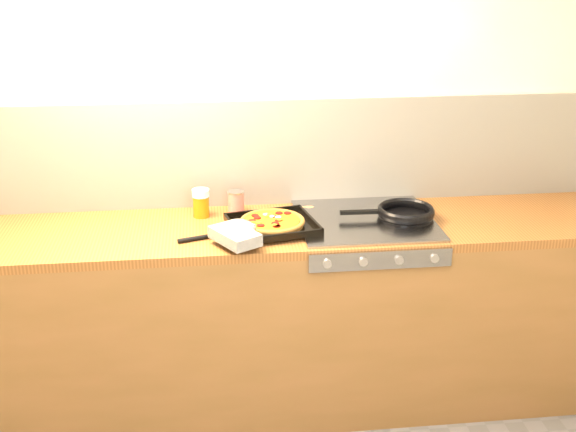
{
  "coord_description": "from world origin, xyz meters",
  "views": [
    {
      "loc": [
        -0.24,
        -1.84,
        2.07
      ],
      "look_at": [
        0.1,
        1.08,
        0.95
      ],
      "focal_mm": 45.0,
      "sensor_mm": 36.0,
      "label": 1
    }
  ],
  "objects": [
    {
      "name": "juice_glass",
      "position": [
        -0.28,
        1.25,
        0.97
      ],
      "size": [
        0.09,
        0.09,
        0.13
      ],
      "color": "orange",
      "rests_on": "counter_run"
    },
    {
      "name": "black_spatula",
      "position": [
        -0.23,
        0.99,
        0.91
      ],
      "size": [
        0.28,
        0.13,
        0.02
      ],
      "color": "black",
      "rests_on": "counter_run"
    },
    {
      "name": "room_shell",
      "position": [
        0.0,
        1.39,
        1.15
      ],
      "size": [
        3.2,
        3.2,
        3.2
      ],
      "color": "white",
      "rests_on": "ground"
    },
    {
      "name": "stovetop",
      "position": [
        0.45,
        1.1,
        0.91
      ],
      "size": [
        0.6,
        0.56,
        0.02
      ],
      "primitive_type": "cube",
      "color": "#939498",
      "rests_on": "counter_run"
    },
    {
      "name": "wooden_spoon",
      "position": [
        0.13,
        1.28,
        0.91
      ],
      "size": [
        0.3,
        0.04,
        0.02
      ],
      "color": "#986440",
      "rests_on": "counter_run"
    },
    {
      "name": "tomato_can",
      "position": [
        -0.12,
        1.27,
        0.95
      ],
      "size": [
        0.09,
        0.09,
        0.11
      ],
      "color": "#AD110D",
      "rests_on": "counter_run"
    },
    {
      "name": "pizza_on_tray",
      "position": [
        -0.02,
        1.0,
        0.94
      ],
      "size": [
        0.49,
        0.48,
        0.06
      ],
      "color": "black",
      "rests_on": "stovetop"
    },
    {
      "name": "frying_pan",
      "position": [
        0.63,
        1.09,
        0.94
      ],
      "size": [
        0.43,
        0.26,
        0.04
      ],
      "color": "black",
      "rests_on": "stovetop"
    },
    {
      "name": "counter_run",
      "position": [
        0.0,
        1.1,
        0.45
      ],
      "size": [
        3.2,
        0.62,
        0.9
      ],
      "color": "brown",
      "rests_on": "ground"
    }
  ]
}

